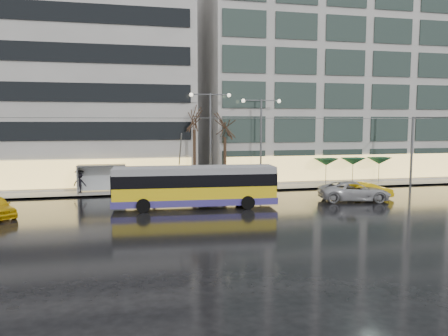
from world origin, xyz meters
name	(u,v)px	position (x,y,z in m)	size (l,w,h in m)	color
ground	(211,214)	(0.00, 0.00, 0.00)	(140.00, 140.00, 0.00)	black
sidewalk	(205,185)	(2.00, 14.00, 0.07)	(80.00, 10.00, 0.15)	gray
kerb	(214,192)	(2.00, 9.05, 0.07)	(80.00, 0.10, 0.15)	slate
building_left	(23,76)	(-16.00, 19.00, 11.15)	(34.00, 14.00, 22.00)	#9C9995
building_right	(337,70)	(19.00, 19.00, 12.65)	(32.00, 14.00, 25.00)	#9C9995
trolleybus	(195,188)	(-0.78, 2.51, 1.53)	(12.33, 5.10, 5.66)	yellow
catenary	(205,147)	(1.00, 7.94, 4.25)	(42.24, 5.12, 7.00)	#595B60
bus_shelter	(97,172)	(-8.38, 10.69, 1.96)	(4.20, 1.60, 2.51)	#595B60
street_lamp_near	(210,127)	(2.00, 10.80, 5.99)	(3.96, 0.36, 9.03)	#595B60
street_lamp_far	(261,130)	(7.00, 10.80, 5.71)	(3.96, 0.36, 8.53)	#595B60
tree_a	(194,115)	(0.50, 11.00, 7.09)	(3.20, 3.20, 8.40)	black
tree_b	(225,123)	(3.50, 11.20, 6.40)	(3.20, 3.20, 7.70)	black
parasol_a	(326,162)	(14.00, 11.00, 2.45)	(2.50, 2.50, 2.65)	#595B60
parasol_b	(353,161)	(17.00, 11.00, 2.45)	(2.50, 2.50, 2.65)	#595B60
parasol_c	(379,161)	(20.00, 11.00, 2.45)	(2.50, 2.50, 2.65)	#595B60
taxi_b	(368,190)	(14.13, 3.26, 0.69)	(1.47, 4.22, 1.39)	yellow
sedan_silver	(354,191)	(12.45, 2.50, 0.80)	(2.67, 5.79, 1.61)	#A1A1A5
pedestrian_a	(137,175)	(-4.87, 11.58, 1.58)	(1.00, 1.02, 2.19)	black
pedestrian_b	(153,181)	(-3.41, 10.95, 1.04)	(1.10, 1.09, 1.78)	black
pedestrian_c	(80,181)	(-9.92, 10.68, 1.27)	(1.31, 1.03, 2.11)	black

